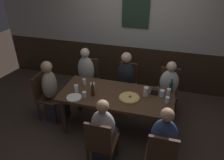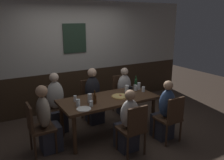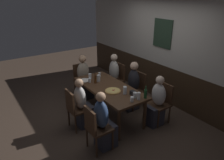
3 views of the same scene
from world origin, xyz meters
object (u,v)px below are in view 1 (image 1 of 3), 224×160
person_head_west (54,96)px  pint_glass_amber (93,88)px  chair_head_west (46,94)px  chair_right_far (168,88)px  person_right_far (167,94)px  person_mid_far (125,86)px  chair_mid_far (127,82)px  tumbler_water (76,89)px  person_left_far (86,81)px  chair_right_near (161,154)px  pizza (129,98)px  dining_table (116,98)px  condiment_caddy (155,91)px  highball_clear (84,82)px  chair_left_far (89,77)px  pint_glass_pale (167,100)px  beer_glass_tall (162,94)px  chair_mid_near (101,141)px  person_right_near (162,146)px  tumbler_short (146,92)px  beer_glass_half (84,95)px  plate_white_large (74,97)px  beer_bottle_green (171,87)px  beer_bottle_brown (93,90)px  person_mid_near (104,135)px

person_head_west → pint_glass_amber: size_ratio=7.39×
chair_head_west → chair_right_far: bearing=21.0°
person_right_far → person_mid_far: 0.82m
chair_mid_far → tumbler_water: bearing=-125.2°
person_left_far → person_head_west: bearing=-118.8°
chair_right_near → pizza: 1.01m
chair_right_near → dining_table: bearing=134.6°
pizza → condiment_caddy: condiment_caddy is taller
chair_head_west → highball_clear: 0.80m
dining_table → chair_left_far: chair_left_far is taller
chair_head_west → pint_glass_pale: (2.15, -0.01, 0.29)m
beer_glass_tall → condiment_caddy: size_ratio=1.06×
pint_glass_amber → beer_glass_tall: (1.12, 0.16, -0.01)m
chair_head_west → pizza: bearing=-1.9°
chair_mid_near → tumbler_water: chair_mid_near is taller
person_right_near → pint_glass_amber: 1.41m
chair_left_far → pint_glass_amber: bearing=-63.9°
beer_glass_tall → person_right_far: bearing=79.4°
dining_table → person_right_far: bearing=39.1°
chair_head_west → highball_clear: size_ratio=7.77×
chair_left_far → tumbler_short: 1.51m
condiment_caddy → chair_left_far: bearing=155.6°
person_mid_far → tumbler_water: bearing=-130.4°
pizza → pint_glass_amber: (-0.62, 0.03, 0.06)m
chair_head_west → person_right_far: bearing=17.1°
person_right_far → beer_glass_half: person_right_far is taller
pint_glass_pale → beer_glass_tall: 0.18m
chair_mid_far → person_right_far: 0.83m
dining_table → plate_white_large: (-0.63, -0.28, 0.09)m
chair_left_far → beer_bottle_green: bearing=-17.7°
pint_glass_pale → tumbler_short: (-0.35, 0.10, 0.03)m
person_left_far → highball_clear: (0.20, -0.53, 0.29)m
plate_white_large → person_right_near: bearing=-15.1°
pizza → beer_bottle_green: 0.72m
chair_right_far → tumbler_short: tumbler_short is taller
tumbler_short → person_right_near: bearing=-64.9°
person_right_near → person_mid_far: size_ratio=0.96×
chair_left_far → chair_mid_near: size_ratio=1.00×
chair_mid_near → person_left_far: (-0.81, 1.49, -0.00)m
chair_right_far → beer_glass_half: (-1.28, -1.05, 0.29)m
tumbler_short → beer_bottle_brown: 0.85m
chair_head_west → tumbler_short: 1.83m
beer_glass_half → plate_white_large: 0.17m
pint_glass_amber → plate_white_large: 0.35m
beer_glass_tall → person_right_near: bearing=-83.0°
chair_right_far → person_head_west: (-1.99, -0.83, -0.00)m
person_right_far → plate_white_large: person_right_far is taller
person_mid_near → beer_bottle_green: size_ratio=4.33×
pint_glass_pale → dining_table: bearing=179.0°
chair_mid_far → beer_bottle_brown: 1.08m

